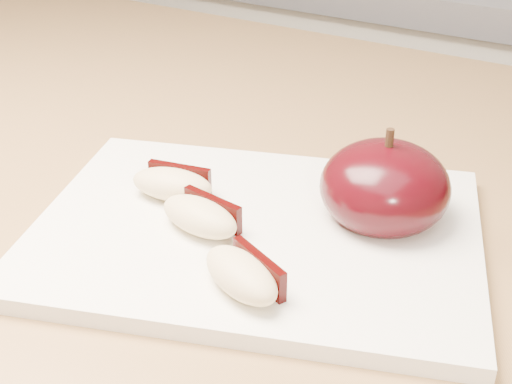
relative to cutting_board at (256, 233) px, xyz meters
The scene contains 6 objects.
back_cabinet 0.92m from the cutting_board, 88.90° to the left, with size 2.40×0.62×0.94m.
cutting_board is the anchor object (origin of this frame).
apple_half 0.09m from the cutting_board, 39.63° to the left, with size 0.11×0.11×0.07m.
apple_wedge_a 0.07m from the cutting_board, behind, with size 0.06×0.04×0.02m.
apple_wedge_b 0.04m from the cutting_board, 140.77° to the right, with size 0.06×0.04×0.02m.
apple_wedge_c 0.07m from the cutting_board, 65.22° to the right, with size 0.07×0.05×0.02m.
Camera 1 is at (0.19, 0.05, 1.16)m, focal length 50.00 mm.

